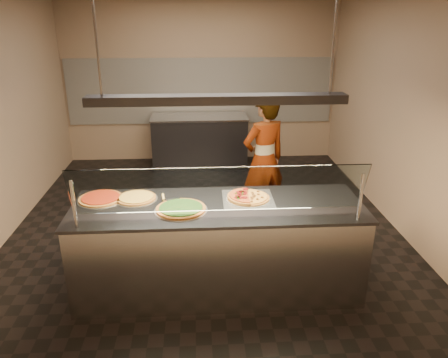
{
  "coord_description": "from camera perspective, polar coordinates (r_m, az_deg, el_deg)",
  "views": [
    {
      "loc": [
        -0.08,
        -5.15,
        2.67
      ],
      "look_at": [
        0.18,
        -0.85,
        1.02
      ],
      "focal_mm": 35.0,
      "sensor_mm": 36.0,
      "label": 1
    }
  ],
  "objects": [
    {
      "name": "prep_table",
      "position": [
        8.01,
        -3.18,
        4.98
      ],
      "size": [
        1.72,
        0.74,
        0.93
      ],
      "color": "#333338",
      "rests_on": "ground"
    },
    {
      "name": "perforated_tray",
      "position": [
        4.34,
        3.16,
        -2.58
      ],
      "size": [
        0.51,
        0.51,
        0.01
      ],
      "color": "silver",
      "rests_on": "serving_counter"
    },
    {
      "name": "serving_counter",
      "position": [
        4.43,
        -0.77,
        -8.88
      ],
      "size": [
        2.82,
        0.94,
        0.93
      ],
      "color": "#B7B7BC",
      "rests_on": "ground"
    },
    {
      "name": "half_pizza_sausage",
      "position": [
        4.35,
        4.47,
        -2.31
      ],
      "size": [
        0.21,
        0.42,
        0.04
      ],
      "color": "brown",
      "rests_on": "perforated_tray"
    },
    {
      "name": "pizza_tomato",
      "position": [
        4.5,
        -15.79,
        -2.41
      ],
      "size": [
        0.46,
        0.46,
        0.03
      ],
      "color": "silver",
      "rests_on": "serving_counter"
    },
    {
      "name": "wall_right",
      "position": [
        5.88,
        22.9,
        7.87
      ],
      "size": [
        0.02,
        6.0,
        3.0
      ],
      "primitive_type": "cube",
      "color": "#9C7E65",
      "rests_on": "ground"
    },
    {
      "name": "lamp_rod_right",
      "position": [
        4.02,
        14.22,
        17.88
      ],
      "size": [
        0.02,
        0.02,
        1.01
      ],
      "primitive_type": "cylinder",
      "color": "#B7B7BC",
      "rests_on": "ceiling"
    },
    {
      "name": "pizza_spatula",
      "position": [
        4.33,
        -7.39,
        -2.51
      ],
      "size": [
        0.2,
        0.23,
        0.02
      ],
      "color": "#B7B7BC",
      "rests_on": "pizza_spinach"
    },
    {
      "name": "ground",
      "position": [
        5.81,
        -2.36,
        -6.53
      ],
      "size": [
        5.0,
        6.0,
        0.02
      ],
      "primitive_type": "cube",
      "color": "black",
      "rests_on": "ground"
    },
    {
      "name": "tile_band",
      "position": [
        8.24,
        -3.01,
        11.39
      ],
      "size": [
        4.9,
        0.02,
        1.2
      ],
      "primitive_type": "cube",
      "color": "silver",
      "rests_on": "wall_back"
    },
    {
      "name": "wall_back",
      "position": [
        8.24,
        -3.04,
        12.79
      ],
      "size": [
        5.0,
        0.02,
        3.0
      ],
      "primitive_type": "cube",
      "color": "#9C7E65",
      "rests_on": "ground"
    },
    {
      "name": "pizza_cheese",
      "position": [
        4.43,
        -11.38,
        -2.39
      ],
      "size": [
        0.42,
        0.42,
        0.03
      ],
      "color": "silver",
      "rests_on": "serving_counter"
    },
    {
      "name": "lamp_rod_left",
      "position": [
        3.93,
        -16.4,
        17.62
      ],
      "size": [
        0.02,
        0.02,
        1.01
      ],
      "primitive_type": "cylinder",
      "color": "#B7B7BC",
      "rests_on": "ceiling"
    },
    {
      "name": "half_pizza_pepperoni",
      "position": [
        4.32,
        1.86,
        -2.27
      ],
      "size": [
        0.23,
        0.42,
        0.05
      ],
      "color": "brown",
      "rests_on": "perforated_tray"
    },
    {
      "name": "worker",
      "position": [
        5.74,
        5.24,
        2.49
      ],
      "size": [
        0.74,
        0.64,
        1.72
      ],
      "primitive_type": "imported",
      "rotation": [
        0.0,
        0.0,
        3.59
      ],
      "color": "black",
      "rests_on": "ground"
    },
    {
      "name": "sneeze_guard",
      "position": [
        3.78,
        -0.57,
        -1.46
      ],
      "size": [
        2.58,
        0.18,
        0.54
      ],
      "color": "#B7B7BC",
      "rests_on": "serving_counter"
    },
    {
      "name": "wall_front",
      "position": [
        2.44,
        -1.18,
        -7.7
      ],
      "size": [
        5.0,
        0.02,
        3.0
      ],
      "primitive_type": "cube",
      "color": "#9C7E65",
      "rests_on": "ground"
    },
    {
      "name": "pizza_spinach",
      "position": [
        4.12,
        -5.65,
        -3.87
      ],
      "size": [
        0.5,
        0.5,
        0.03
      ],
      "color": "silver",
      "rests_on": "serving_counter"
    },
    {
      "name": "heat_lamp_housing",
      "position": [
        3.91,
        -0.88,
        10.35
      ],
      "size": [
        2.3,
        0.18,
        0.08
      ],
      "primitive_type": "cube",
      "color": "#333338",
      "rests_on": "ceiling"
    }
  ]
}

